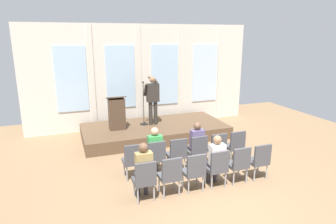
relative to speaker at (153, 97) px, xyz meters
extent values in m
plane|color=#846647|center=(0.02, -4.44, -1.41)|extent=(15.04, 15.04, 0.00)
cube|color=silver|center=(0.02, 1.34, 0.55)|extent=(8.78, 0.10, 3.92)
cube|color=silver|center=(-2.61, 1.28, 0.57)|extent=(1.10, 0.04, 2.34)
cube|color=silver|center=(-1.91, 1.29, 0.55)|extent=(0.20, 0.08, 3.92)
cube|color=silver|center=(-0.86, 1.28, 0.57)|extent=(1.10, 0.04, 2.34)
cube|color=silver|center=(-0.16, 1.29, 0.55)|extent=(0.20, 0.08, 3.92)
cube|color=silver|center=(0.90, 1.28, 0.57)|extent=(1.10, 0.04, 2.34)
cube|color=silver|center=(1.60, 1.29, 0.55)|extent=(0.20, 0.08, 3.92)
cube|color=silver|center=(2.66, 1.28, 0.57)|extent=(1.10, 0.04, 2.34)
cube|color=silver|center=(3.36, 1.29, 0.55)|extent=(0.20, 0.08, 3.92)
cube|color=brown|center=(0.02, -0.13, -1.20)|extent=(4.98, 2.34, 0.41)
cylinder|color=#332D28|center=(-0.09, -0.02, -0.58)|extent=(0.14, 0.14, 0.84)
cylinder|color=#332D28|center=(0.09, -0.02, -0.58)|extent=(0.14, 0.14, 0.84)
cube|color=#332D28|center=(0.00, -0.02, 0.16)|extent=(0.42, 0.22, 0.63)
cube|color=#B28C19|center=(0.00, 0.10, 0.24)|extent=(0.06, 0.01, 0.38)
sphere|color=#8C6647|center=(0.00, -0.01, 0.61)|extent=(0.21, 0.21, 0.21)
cylinder|color=#332D28|center=(-0.24, 0.06, 0.26)|extent=(0.09, 0.28, 0.45)
cylinder|color=#332D28|center=(0.16, 0.11, 0.50)|extent=(0.15, 0.36, 0.15)
cylinder|color=#332D28|center=(0.12, 0.25, 0.54)|extent=(0.11, 0.34, 0.15)
sphere|color=#8C6647|center=(0.03, 0.51, 0.63)|extent=(0.10, 0.10, 0.10)
cylinder|color=black|center=(-0.30, 0.11, -0.98)|extent=(0.28, 0.28, 0.03)
cylinder|color=black|center=(-0.30, 0.11, -0.24)|extent=(0.02, 0.02, 1.45)
sphere|color=#262626|center=(-0.30, 0.11, 0.52)|extent=(0.07, 0.07, 0.07)
cube|color=#4C3828|center=(-1.29, -0.09, -0.47)|extent=(0.52, 0.40, 1.05)
cube|color=#4C3828|center=(-1.29, -0.07, 0.09)|extent=(0.60, 0.48, 0.14)
cylinder|color=#99999E|center=(-1.27, -2.76, -1.21)|extent=(0.04, 0.04, 0.40)
cylinder|color=#99999E|center=(-1.63, -2.76, -1.21)|extent=(0.04, 0.04, 0.40)
cylinder|color=#99999E|center=(-1.27, -3.10, -1.21)|extent=(0.04, 0.04, 0.40)
cylinder|color=#99999E|center=(-1.63, -3.10, -1.21)|extent=(0.04, 0.04, 0.40)
cube|color=#47474C|center=(-1.45, -2.93, -0.97)|extent=(0.46, 0.44, 0.08)
cube|color=#47474C|center=(-1.45, -3.12, -0.70)|extent=(0.46, 0.06, 0.46)
cylinder|color=#99999E|center=(-0.68, -2.76, -1.21)|extent=(0.04, 0.04, 0.40)
cylinder|color=#99999E|center=(-1.04, -2.76, -1.21)|extent=(0.04, 0.04, 0.40)
cylinder|color=#99999E|center=(-0.68, -3.10, -1.21)|extent=(0.04, 0.04, 0.40)
cylinder|color=#99999E|center=(-1.04, -3.10, -1.21)|extent=(0.04, 0.04, 0.40)
cube|color=#47474C|center=(-0.86, -2.93, -0.97)|extent=(0.46, 0.44, 0.08)
cube|color=#47474C|center=(-0.86, -3.12, -0.70)|extent=(0.46, 0.06, 0.46)
cylinder|color=#2D2D33|center=(-0.95, -2.75, -1.19)|extent=(0.10, 0.10, 0.44)
cylinder|color=#2D2D33|center=(-0.77, -2.75, -1.19)|extent=(0.10, 0.10, 0.44)
cube|color=#2D2D33|center=(-0.86, -2.87, -0.91)|extent=(0.34, 0.36, 0.12)
cube|color=green|center=(-0.86, -2.98, -0.60)|extent=(0.36, 0.20, 0.50)
sphere|color=tan|center=(-0.86, -2.96, -0.24)|extent=(0.20, 0.20, 0.20)
cylinder|color=#99999E|center=(-0.09, -2.76, -1.21)|extent=(0.04, 0.04, 0.40)
cylinder|color=#99999E|center=(-0.45, -2.76, -1.21)|extent=(0.04, 0.04, 0.40)
cylinder|color=#99999E|center=(-0.09, -3.10, -1.21)|extent=(0.04, 0.04, 0.40)
cylinder|color=#99999E|center=(-0.45, -3.10, -1.21)|extent=(0.04, 0.04, 0.40)
cube|color=#47474C|center=(-0.27, -2.93, -0.97)|extent=(0.46, 0.44, 0.08)
cube|color=#47474C|center=(-0.27, -3.12, -0.70)|extent=(0.46, 0.06, 0.46)
cylinder|color=#99999E|center=(0.50, -2.76, -1.21)|extent=(0.04, 0.04, 0.40)
cylinder|color=#99999E|center=(0.14, -2.76, -1.21)|extent=(0.04, 0.04, 0.40)
cylinder|color=#99999E|center=(0.50, -3.10, -1.21)|extent=(0.04, 0.04, 0.40)
cylinder|color=#99999E|center=(0.14, -3.10, -1.21)|extent=(0.04, 0.04, 0.40)
cube|color=#47474C|center=(0.32, -2.93, -0.97)|extent=(0.46, 0.44, 0.08)
cube|color=#47474C|center=(0.32, -3.12, -0.70)|extent=(0.46, 0.06, 0.46)
cylinder|color=#2D2D33|center=(0.23, -2.75, -1.19)|extent=(0.10, 0.10, 0.44)
cylinder|color=#2D2D33|center=(0.41, -2.75, -1.19)|extent=(0.10, 0.10, 0.44)
cube|color=#2D2D33|center=(0.32, -2.87, -0.91)|extent=(0.34, 0.36, 0.12)
cube|color=#594C72|center=(0.32, -2.98, -0.59)|extent=(0.36, 0.20, 0.52)
sphere|color=brown|center=(0.32, -2.96, -0.22)|extent=(0.20, 0.20, 0.20)
cylinder|color=#99999E|center=(1.08, -2.76, -1.21)|extent=(0.04, 0.04, 0.40)
cylinder|color=#99999E|center=(0.72, -2.76, -1.21)|extent=(0.04, 0.04, 0.40)
cylinder|color=#99999E|center=(1.08, -3.10, -1.21)|extent=(0.04, 0.04, 0.40)
cylinder|color=#99999E|center=(0.72, -3.10, -1.21)|extent=(0.04, 0.04, 0.40)
cube|color=#47474C|center=(0.90, -2.93, -0.97)|extent=(0.46, 0.44, 0.08)
cube|color=#47474C|center=(0.90, -3.12, -0.70)|extent=(0.46, 0.06, 0.46)
cylinder|color=#99999E|center=(1.67, -2.76, -1.21)|extent=(0.04, 0.04, 0.40)
cylinder|color=#99999E|center=(1.31, -2.76, -1.21)|extent=(0.04, 0.04, 0.40)
cylinder|color=#99999E|center=(1.67, -3.10, -1.21)|extent=(0.04, 0.04, 0.40)
cylinder|color=#99999E|center=(1.31, -3.10, -1.21)|extent=(0.04, 0.04, 0.40)
cube|color=#47474C|center=(1.49, -2.93, -0.97)|extent=(0.46, 0.44, 0.08)
cube|color=#47474C|center=(1.49, -3.12, -0.70)|extent=(0.46, 0.06, 0.46)
cylinder|color=#99999E|center=(-1.27, -3.83, -1.21)|extent=(0.04, 0.04, 0.40)
cylinder|color=#99999E|center=(-1.63, -3.83, -1.21)|extent=(0.04, 0.04, 0.40)
cylinder|color=#99999E|center=(-1.27, -4.17, -1.21)|extent=(0.04, 0.04, 0.40)
cylinder|color=#99999E|center=(-1.63, -4.17, -1.21)|extent=(0.04, 0.04, 0.40)
cube|color=#47474C|center=(-1.45, -4.00, -0.97)|extent=(0.46, 0.44, 0.08)
cube|color=#47474C|center=(-1.45, -4.19, -0.70)|extent=(0.46, 0.06, 0.46)
cylinder|color=#2D2D33|center=(-1.54, -3.82, -1.19)|extent=(0.10, 0.10, 0.44)
cylinder|color=#2D2D33|center=(-1.36, -3.82, -1.19)|extent=(0.10, 0.10, 0.44)
cube|color=#2D2D33|center=(-1.45, -3.94, -0.91)|extent=(0.34, 0.36, 0.12)
cube|color=#997F4C|center=(-1.45, -4.05, -0.57)|extent=(0.36, 0.20, 0.55)
sphere|color=brown|center=(-1.45, -4.03, -0.19)|extent=(0.20, 0.20, 0.20)
cylinder|color=#99999E|center=(-0.68, -3.83, -1.21)|extent=(0.04, 0.04, 0.40)
cylinder|color=#99999E|center=(-1.04, -3.83, -1.21)|extent=(0.04, 0.04, 0.40)
cylinder|color=#99999E|center=(-0.68, -4.17, -1.21)|extent=(0.04, 0.04, 0.40)
cylinder|color=#99999E|center=(-1.04, -4.17, -1.21)|extent=(0.04, 0.04, 0.40)
cube|color=#47474C|center=(-0.86, -4.00, -0.97)|extent=(0.46, 0.44, 0.08)
cube|color=#47474C|center=(-0.86, -4.19, -0.70)|extent=(0.46, 0.06, 0.46)
cylinder|color=#99999E|center=(-0.09, -3.83, -1.21)|extent=(0.04, 0.04, 0.40)
cylinder|color=#99999E|center=(-0.45, -3.83, -1.21)|extent=(0.04, 0.04, 0.40)
cylinder|color=#99999E|center=(-0.09, -4.17, -1.21)|extent=(0.04, 0.04, 0.40)
cylinder|color=#99999E|center=(-0.45, -4.17, -1.21)|extent=(0.04, 0.04, 0.40)
cube|color=#47474C|center=(-0.27, -4.00, -0.97)|extent=(0.46, 0.44, 0.08)
cube|color=#47474C|center=(-0.27, -4.19, -0.70)|extent=(0.46, 0.06, 0.46)
cylinder|color=#99999E|center=(0.50, -3.83, -1.21)|extent=(0.04, 0.04, 0.40)
cylinder|color=#99999E|center=(0.14, -3.83, -1.21)|extent=(0.04, 0.04, 0.40)
cylinder|color=#99999E|center=(0.50, -4.17, -1.21)|extent=(0.04, 0.04, 0.40)
cylinder|color=#99999E|center=(0.14, -4.17, -1.21)|extent=(0.04, 0.04, 0.40)
cube|color=#47474C|center=(0.32, -4.00, -0.97)|extent=(0.46, 0.44, 0.08)
cube|color=#47474C|center=(0.32, -4.19, -0.70)|extent=(0.46, 0.06, 0.46)
cylinder|color=#2D2D33|center=(0.23, -3.82, -1.19)|extent=(0.10, 0.10, 0.44)
cylinder|color=#2D2D33|center=(0.41, -3.82, -1.19)|extent=(0.10, 0.10, 0.44)
cube|color=#2D2D33|center=(0.32, -3.94, -0.91)|extent=(0.34, 0.36, 0.12)
cube|color=silver|center=(0.32, -4.05, -0.60)|extent=(0.36, 0.20, 0.50)
sphere|color=#8C6647|center=(0.32, -4.03, -0.24)|extent=(0.20, 0.20, 0.20)
cylinder|color=#99999E|center=(1.08, -3.83, -1.21)|extent=(0.04, 0.04, 0.40)
cylinder|color=#99999E|center=(0.72, -3.83, -1.21)|extent=(0.04, 0.04, 0.40)
cylinder|color=#99999E|center=(1.08, -4.17, -1.21)|extent=(0.04, 0.04, 0.40)
cylinder|color=#99999E|center=(0.72, -4.17, -1.21)|extent=(0.04, 0.04, 0.40)
cube|color=#47474C|center=(0.90, -4.00, -0.97)|extent=(0.46, 0.44, 0.08)
cube|color=#47474C|center=(0.90, -4.19, -0.70)|extent=(0.46, 0.06, 0.46)
cylinder|color=#99999E|center=(1.67, -3.83, -1.21)|extent=(0.04, 0.04, 0.40)
cylinder|color=#99999E|center=(1.31, -3.83, -1.21)|extent=(0.04, 0.04, 0.40)
cylinder|color=#99999E|center=(1.67, -4.17, -1.21)|extent=(0.04, 0.04, 0.40)
cylinder|color=#99999E|center=(1.31, -4.17, -1.21)|extent=(0.04, 0.04, 0.40)
cube|color=#47474C|center=(1.49, -4.00, -0.97)|extent=(0.46, 0.44, 0.08)
cube|color=#47474C|center=(1.49, -4.19, -0.70)|extent=(0.46, 0.06, 0.46)
camera|label=1|loc=(-2.92, -9.61, 2.08)|focal=31.34mm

